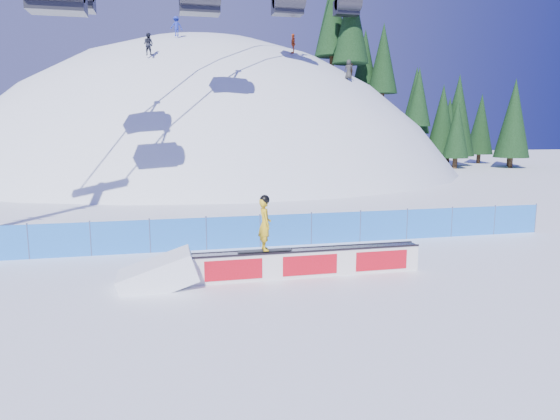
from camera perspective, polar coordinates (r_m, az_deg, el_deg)
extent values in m
plane|color=white|center=(14.85, 4.84, -7.95)|extent=(160.00, 160.00, 0.00)
sphere|color=white|center=(60.00, -8.08, -12.78)|extent=(64.00, 64.00, 64.00)
cylinder|color=#342214|center=(57.90, 5.32, 16.33)|extent=(0.50, 0.50, 1.40)
cone|color=black|center=(58.58, 5.39, 20.47)|extent=(3.22, 3.22, 7.33)
cylinder|color=#342214|center=(59.94, 6.66, 15.10)|extent=(0.50, 0.50, 1.40)
cone|color=black|center=(60.68, 6.75, 19.87)|extent=(3.94, 3.94, 8.95)
cylinder|color=#342214|center=(57.63, 11.03, 12.99)|extent=(0.50, 0.50, 1.40)
cone|color=black|center=(58.11, 11.17, 17.41)|extent=(3.43, 3.43, 7.79)
cylinder|color=#342214|center=(59.31, 10.43, 12.94)|extent=(0.50, 0.50, 1.40)
cone|color=black|center=(59.83, 10.57, 17.55)|extent=(3.72, 3.72, 8.45)
cylinder|color=#342214|center=(57.11, 12.85, 11.65)|extent=(0.50, 0.50, 1.40)
cone|color=black|center=(57.44, 12.99, 15.66)|extent=(3.01, 3.01, 6.84)
cylinder|color=#342214|center=(57.52, 15.22, 9.22)|extent=(0.50, 0.50, 1.40)
cone|color=black|center=(57.72, 15.41, 13.64)|extent=(3.39, 3.39, 7.70)
cylinder|color=#342214|center=(58.05, 15.27, 9.01)|extent=(0.50, 0.50, 1.40)
cone|color=black|center=(58.18, 15.43, 12.77)|extent=(2.84, 2.84, 6.45)
cylinder|color=#342214|center=(61.83, 17.86, 5.27)|extent=(0.50, 0.50, 1.40)
cone|color=black|center=(61.73, 18.10, 10.12)|extent=(4.08, 4.08, 9.28)
cylinder|color=#342214|center=(60.18, 18.95, 5.12)|extent=(0.50, 0.50, 1.40)
cone|color=black|center=(60.06, 19.18, 9.38)|extent=(3.41, 3.41, 7.76)
cylinder|color=#342214|center=(65.51, 19.41, 5.39)|extent=(0.50, 0.50, 1.40)
cone|color=black|center=(65.42, 19.65, 9.96)|extent=(4.08, 4.08, 9.27)
cylinder|color=#342214|center=(68.93, 17.40, 5.65)|extent=(0.50, 0.50, 1.40)
cone|color=black|center=(68.83, 17.59, 9.58)|extent=(3.63, 3.63, 8.25)
cylinder|color=#342214|center=(65.48, 20.65, 5.32)|extent=(0.50, 0.50, 1.40)
cone|color=black|center=(65.39, 20.91, 9.83)|extent=(4.01, 4.01, 9.12)
cylinder|color=#342214|center=(63.28, 23.46, 5.03)|extent=(0.50, 0.50, 1.40)
cone|color=black|center=(63.16, 23.70, 8.75)|extent=(3.09, 3.09, 7.03)
cylinder|color=#342214|center=(69.15, 21.57, 5.44)|extent=(0.50, 0.50, 1.40)
cone|color=black|center=(69.07, 21.84, 10.00)|extent=(4.32, 4.32, 9.83)
cube|color=blue|center=(18.91, 0.69, -2.30)|extent=(22.00, 0.03, 1.20)
cylinder|color=#3E4870|center=(18.95, -26.84, -3.13)|extent=(0.05, 0.05, 1.30)
cylinder|color=#3E4870|center=(18.56, -20.84, -2.97)|extent=(0.05, 0.05, 1.30)
cylinder|color=#3E4870|center=(18.39, -14.65, -2.78)|extent=(0.05, 0.05, 1.30)
cylinder|color=#3E4870|center=(18.43, -8.42, -2.55)|extent=(0.05, 0.05, 1.30)
cylinder|color=#3E4870|center=(18.69, -2.29, -2.29)|extent=(0.05, 0.05, 1.30)
cylinder|color=#3E4870|center=(19.15, 3.60, -2.02)|extent=(0.05, 0.05, 1.30)
cylinder|color=#3E4870|center=(19.81, 9.15, -1.74)|extent=(0.05, 0.05, 1.30)
cylinder|color=#3E4870|center=(20.64, 14.31, -1.47)|extent=(0.05, 0.05, 1.30)
cylinder|color=#3E4870|center=(21.62, 19.02, -1.21)|extent=(0.05, 0.05, 1.30)
cylinder|color=#3E4870|center=(22.74, 23.30, -0.97)|extent=(0.05, 0.05, 1.30)
cylinder|color=#3E4870|center=(23.97, 27.16, -0.75)|extent=(0.05, 0.05, 1.30)
cylinder|color=#2B2932|center=(53.35, 7.83, 22.42)|extent=(2.40, 1.50, 1.50)
cube|color=silver|center=(15.10, 3.22, -6.08)|extent=(7.03, 0.45, 0.79)
cube|color=#9598A2|center=(15.00, 3.24, -4.56)|extent=(6.96, 0.47, 0.04)
cube|color=black|center=(14.78, 3.49, -4.73)|extent=(7.03, 0.04, 0.05)
cube|color=black|center=(15.21, 2.99, -4.32)|extent=(7.03, 0.04, 0.05)
cube|color=red|center=(14.89, 3.47, -6.30)|extent=(6.67, 0.03, 0.59)
cube|color=red|center=(15.31, 2.98, -5.86)|extent=(6.67, 0.03, 0.59)
cube|color=black|center=(14.68, -1.74, -4.65)|extent=(1.59, 0.29, 0.03)
imported|color=gold|center=(14.51, -1.75, -1.63)|extent=(0.40, 0.58, 1.54)
sphere|color=black|center=(14.39, -1.76, 1.18)|extent=(0.29, 0.29, 0.29)
imported|color=black|center=(41.38, -14.81, 17.84)|extent=(1.01, 0.94, 1.65)
imported|color=#A53A17|center=(45.63, 1.51, 18.48)|extent=(0.62, 1.04, 1.65)
imported|color=#1B2AA2|center=(46.48, -11.77, 19.87)|extent=(1.20, 0.91, 1.65)
imported|color=#272727|center=(45.16, 7.86, 15.63)|extent=(0.96, 0.91, 1.65)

